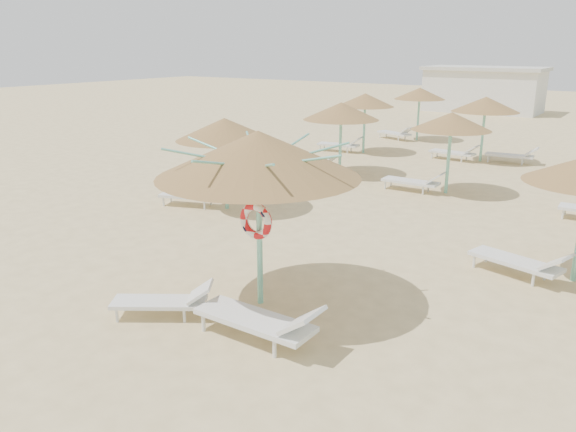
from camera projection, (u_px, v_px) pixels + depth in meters
The scene contains 6 objects.
ground at pixel (274, 300), 10.84m from camera, with size 120.00×120.00×0.00m, color #DDC286.
main_palapa at pixel (258, 155), 9.91m from camera, with size 3.68×3.68×3.29m.
lounger_main_a at pixel (166, 301), 10.10m from camera, with size 1.81×1.45×0.66m.
lounger_main_b at pixel (262, 320), 9.21m from camera, with size 2.28×0.70×0.83m.
palapa_field at pixel (508, 121), 18.80m from camera, with size 20.46×18.12×2.72m.
service_hut at pixel (484, 89), 41.29m from camera, with size 8.40×4.40×3.25m.
Camera 1 is at (5.78, -8.03, 4.71)m, focal length 35.00 mm.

